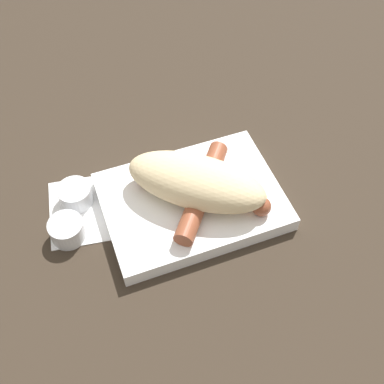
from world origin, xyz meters
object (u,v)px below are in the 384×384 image
object	(u,v)px
condiment_cup_near	(76,196)
food_tray	(192,201)
bread_roll	(196,181)
condiment_cup_far	(67,231)
sausage	(202,191)

from	to	relation	value
condiment_cup_near	food_tray	bearing A→B (deg)	-23.39
bread_roll	condiment_cup_far	distance (m)	0.19
sausage	bread_roll	bearing A→B (deg)	131.44
sausage	condiment_cup_near	size ratio (longest dim) A/B	3.30
food_tray	bread_roll	bearing A→B (deg)	18.43
bread_roll	condiment_cup_near	xyz separation A→B (m)	(-0.16, 0.06, -0.04)
food_tray	bread_roll	size ratio (longest dim) A/B	1.22
bread_roll	condiment_cup_far	size ratio (longest dim) A/B	4.24
sausage	condiment_cup_far	size ratio (longest dim) A/B	3.30
sausage	condiment_cup_far	bearing A→B (deg)	174.55
food_tray	sausage	size ratio (longest dim) A/B	1.57
bread_roll	condiment_cup_near	distance (m)	0.18
condiment_cup_far	food_tray	bearing A→B (deg)	-4.04
food_tray	condiment_cup_far	xyz separation A→B (m)	(-0.17, 0.01, 0.00)
food_tray	condiment_cup_near	xyz separation A→B (m)	(-0.15, 0.07, 0.00)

